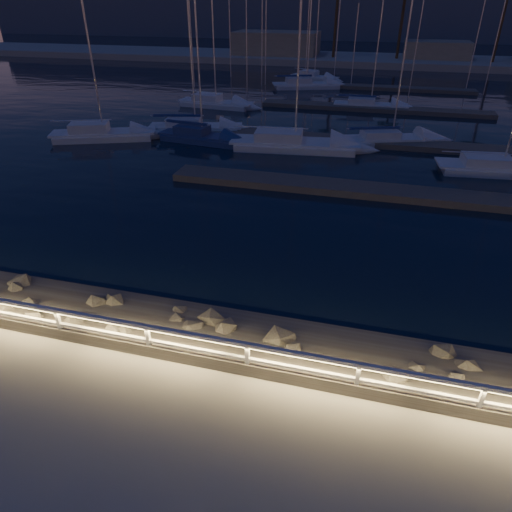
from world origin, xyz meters
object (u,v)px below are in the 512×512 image
object	(u,v)px
sailboat_h	(499,167)
sailboat_a	(101,133)
sailboat_c	(291,143)
sailboat_k	(369,105)
sailboat_j	(214,102)
sailboat_g	(389,139)
sailboat_m	(313,77)
guard_rail	(317,364)
sailboat_f	(193,127)
sailboat_e	(200,136)
sailboat_n	(305,84)

from	to	relation	value
sailboat_h	sailboat_a	bearing A→B (deg)	173.46
sailboat_c	sailboat_k	bearing A→B (deg)	66.65
sailboat_j	sailboat_k	world-z (taller)	sailboat_j
sailboat_g	sailboat_m	bearing A→B (deg)	89.52
guard_rail	sailboat_h	size ratio (longest dim) A/B	3.29
sailboat_a	sailboat_f	xyz separation A→B (m)	(6.13, 3.90, -0.04)
sailboat_g	sailboat_m	xyz separation A→B (m)	(-10.16, 28.48, 0.01)
sailboat_j	sailboat_f	bearing A→B (deg)	-74.85
sailboat_k	sailboat_a	bearing A→B (deg)	-141.40
sailboat_c	sailboat_e	size ratio (longest dim) A/B	1.34
sailboat_e	sailboat_n	world-z (taller)	sailboat_n
sailboat_g	sailboat_m	size ratio (longest dim) A/B	1.15
sailboat_g	sailboat_n	world-z (taller)	sailboat_n
sailboat_a	sailboat_h	xyz separation A→B (m)	(28.55, -0.40, -0.07)
sailboat_a	sailboat_g	xyz separation A→B (m)	(21.77, 4.48, -0.06)
sailboat_e	guard_rail	bearing A→B (deg)	-54.53
sailboat_h	sailboat_k	size ratio (longest dim) A/B	1.11
sailboat_a	sailboat_k	xyz separation A→B (m)	(19.63, 16.67, -0.08)
sailboat_h	sailboat_j	xyz separation A→B (m)	(-24.04, 14.03, 0.03)
sailboat_f	sailboat_g	size ratio (longest dim) A/B	1.02
sailboat_a	sailboat_c	bearing A→B (deg)	-17.09
guard_rail	sailboat_e	bearing A→B (deg)	117.80
sailboat_f	sailboat_j	world-z (taller)	sailboat_j
guard_rail	sailboat_a	world-z (taller)	sailboat_a
sailboat_c	sailboat_j	xyz separation A→B (m)	(-10.36, 12.33, -0.04)
sailboat_g	sailboat_k	xyz separation A→B (m)	(-2.13, 12.19, -0.01)
guard_rail	sailboat_h	xyz separation A→B (m)	(8.42, 21.71, -0.97)
sailboat_n	sailboat_k	bearing A→B (deg)	-70.30
sailboat_e	sailboat_g	bearing A→B (deg)	19.91
sailboat_e	sailboat_h	world-z (taller)	sailboat_h
sailboat_k	sailboat_c	bearing A→B (deg)	-108.95
guard_rail	sailboat_f	world-z (taller)	sailboat_f
guard_rail	sailboat_c	world-z (taller)	sailboat_c
sailboat_g	sailboat_h	world-z (taller)	sailboat_h
sailboat_e	sailboat_g	distance (m)	14.37
sailboat_g	sailboat_j	distance (m)	19.53
sailboat_f	sailboat_n	bearing A→B (deg)	62.05
sailboat_j	sailboat_n	bearing A→B (deg)	66.67
sailboat_c	sailboat_g	size ratio (longest dim) A/B	1.25
sailboat_j	sailboat_k	distance (m)	15.42
guard_rail	sailboat_j	size ratio (longest dim) A/B	3.39
sailboat_j	sailboat_e	bearing A→B (deg)	-69.57
guard_rail	sailboat_a	xyz separation A→B (m)	(-20.13, 22.11, -0.90)
sailboat_a	sailboat_e	distance (m)	7.86
sailboat_a	sailboat_k	bearing A→B (deg)	18.22
guard_rail	sailboat_e	size ratio (longest dim) A/B	3.74
sailboat_e	sailboat_f	distance (m)	2.94
guard_rail	sailboat_g	size ratio (longest dim) A/B	3.49
sailboat_h	sailboat_f	bearing A→B (deg)	163.39
sailboat_j	sailboat_c	bearing A→B (deg)	-44.27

